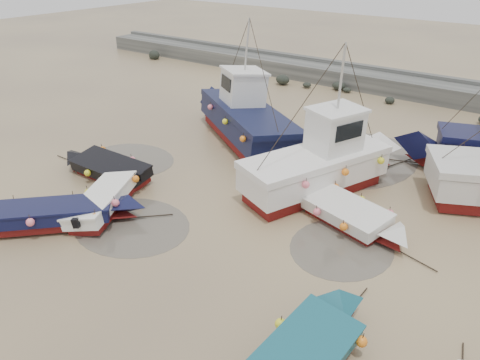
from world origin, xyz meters
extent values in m
plane|color=tan|center=(0.00, 0.00, 0.00)|extent=(120.00, 120.00, 0.00)
cube|color=slate|center=(0.00, 22.00, 0.60)|extent=(60.00, 2.20, 1.20)
cube|color=slate|center=(0.00, 23.21, 1.32)|extent=(60.00, 0.60, 0.25)
ellipsoid|color=black|center=(-5.07, 20.46, 0.35)|extent=(0.99, 0.80, 0.58)
ellipsoid|color=black|center=(-23.51, 19.66, 0.23)|extent=(0.65, 0.64, 0.43)
ellipsoid|color=black|center=(-4.31, 20.27, 0.21)|extent=(0.61, 0.53, 0.32)
ellipsoid|color=black|center=(-9.17, 19.34, 0.38)|extent=(1.09, 0.88, 0.72)
ellipsoid|color=black|center=(-7.25, 19.65, 0.23)|extent=(0.65, 0.60, 0.37)
ellipsoid|color=black|center=(-0.92, 19.60, 0.22)|extent=(0.64, 0.62, 0.48)
ellipsoid|color=black|center=(-23.42, 19.80, 0.38)|extent=(1.10, 0.87, 0.86)
cylinder|color=#5B5549|center=(-3.17, -1.00, 0.00)|extent=(4.64, 4.64, 0.01)
cylinder|color=#5B5549|center=(3.84, 2.43, 0.00)|extent=(3.53, 3.53, 0.01)
cylinder|color=#5B5549|center=(-7.86, 3.12, 0.00)|extent=(4.60, 4.60, 0.01)
cylinder|color=#5B5549|center=(0.98, 9.91, 0.00)|extent=(5.88, 5.88, 0.01)
cube|color=maroon|center=(-4.80, -0.94, 0.15)|extent=(2.71, 3.79, 0.30)
cube|color=white|center=(-4.80, -0.94, 0.53)|extent=(3.02, 4.12, 0.45)
pyramid|color=white|center=(-5.83, 1.12, 0.98)|extent=(1.60, 1.28, 0.90)
cube|color=brown|center=(-4.80, -0.94, 0.69)|extent=(2.49, 3.44, 0.10)
cube|color=white|center=(-4.80, -0.94, 0.78)|extent=(3.12, 4.23, 0.07)
cube|color=black|center=(-3.89, -2.76, 0.70)|extent=(0.28, 0.26, 0.35)
cylinder|color=black|center=(-6.25, 1.96, 0.03)|extent=(0.93, 1.81, 0.04)
sphere|color=orange|center=(-4.86, -2.69, 0.63)|extent=(0.30, 0.30, 0.30)
sphere|color=orange|center=(-3.82, -1.02, 0.63)|extent=(0.30, 0.30, 0.30)
sphere|color=orange|center=(-5.78, -0.85, 0.63)|extent=(0.30, 0.30, 0.30)
sphere|color=orange|center=(-4.74, 0.82, 0.63)|extent=(0.30, 0.30, 0.30)
cube|color=maroon|center=(-5.53, -2.71, 0.15)|extent=(3.85, 3.90, 0.30)
cube|color=black|center=(-5.53, -2.71, 0.53)|extent=(4.25, 4.30, 0.45)
pyramid|color=black|center=(-3.83, -0.95, 0.98)|extent=(1.82, 1.80, 0.90)
cube|color=brown|center=(-5.53, -2.71, 0.69)|extent=(3.52, 3.56, 0.10)
cube|color=black|center=(-5.53, -2.71, 0.78)|extent=(4.37, 4.41, 0.07)
cylinder|color=black|center=(-3.15, -0.26, 0.03)|extent=(1.42, 1.46, 0.04)
sphere|color=orange|center=(-7.44, -3.17, 0.63)|extent=(0.30, 0.30, 0.30)
sphere|color=orange|center=(-5.17, -3.83, 0.63)|extent=(0.30, 0.30, 0.30)
sphere|color=orange|center=(-5.89, -1.58, 0.63)|extent=(0.30, 0.30, 0.30)
sphere|color=orange|center=(-3.62, -2.24, 0.63)|extent=(0.30, 0.30, 0.30)
cube|color=#145261|center=(5.32, -3.17, 0.53)|extent=(1.73, 3.58, 0.45)
pyramid|color=#145261|center=(5.39, -1.06, 0.98)|extent=(1.64, 0.76, 0.90)
cube|color=brown|center=(5.32, -3.17, 0.69)|extent=(1.38, 3.01, 0.10)
cube|color=#145261|center=(5.32, -3.17, 0.78)|extent=(1.79, 3.66, 0.07)
cylinder|color=black|center=(5.42, -0.17, 0.03)|extent=(0.10, 2.00, 0.04)
sphere|color=orange|center=(4.41, -2.68, 0.63)|extent=(0.30, 0.30, 0.30)
sphere|color=orange|center=(6.29, -1.80, 0.63)|extent=(0.30, 0.30, 0.30)
cube|color=maroon|center=(-6.91, 1.23, 0.15)|extent=(3.59, 1.34, 0.30)
cube|color=black|center=(-6.91, 1.23, 0.53)|extent=(3.86, 1.57, 0.45)
pyramid|color=black|center=(-9.18, 1.19, 0.98)|extent=(0.74, 1.52, 0.90)
cube|color=brown|center=(-6.91, 1.23, 0.69)|extent=(3.24, 1.26, 0.10)
cube|color=black|center=(-6.91, 1.23, 0.78)|extent=(3.95, 1.63, 0.07)
cube|color=black|center=(-4.90, 1.26, 0.70)|extent=(0.18, 0.22, 0.35)
cylinder|color=black|center=(-10.10, 1.18, 0.03)|extent=(2.00, 0.07, 0.04)
sphere|color=orange|center=(-5.37, 0.37, 0.63)|extent=(0.30, 0.30, 0.30)
sphere|color=orange|center=(-6.41, 2.11, 0.63)|extent=(0.30, 0.30, 0.30)
sphere|color=orange|center=(-7.40, 0.34, 0.63)|extent=(0.30, 0.30, 0.30)
sphere|color=orange|center=(-8.45, 2.08, 0.63)|extent=(0.30, 0.30, 0.30)
cube|color=maroon|center=(3.25, 4.00, 0.15)|extent=(3.29, 2.05, 0.30)
cube|color=silver|center=(3.25, 4.00, 0.53)|extent=(3.57, 2.33, 0.45)
pyramid|color=silver|center=(5.17, 3.47, 0.98)|extent=(1.09, 1.65, 0.90)
cube|color=brown|center=(3.25, 4.00, 0.69)|extent=(2.98, 1.90, 0.10)
cube|color=silver|center=(3.25, 4.00, 0.78)|extent=(3.65, 2.41, 0.07)
cube|color=black|center=(1.60, 4.46, 0.70)|extent=(0.23, 0.26, 0.35)
cylinder|color=black|center=(6.00, 3.24, 0.03)|extent=(1.94, 0.57, 0.04)
sphere|color=orange|center=(2.23, 5.19, 0.63)|extent=(0.30, 0.30, 0.30)
sphere|color=orange|center=(2.39, 3.33, 0.63)|extent=(0.30, 0.30, 0.30)
sphere|color=orange|center=(3.48, 4.84, 0.63)|extent=(0.30, 0.30, 0.30)
sphere|color=orange|center=(3.64, 2.98, 0.63)|extent=(0.30, 0.30, 0.30)
sphere|color=orange|center=(4.74, 4.49, 0.63)|extent=(0.30, 0.30, 0.30)
cube|color=maroon|center=(-4.64, 8.37, 0.28)|extent=(7.46, 5.97, 0.55)
cube|color=black|center=(-4.64, 8.37, 1.02)|extent=(8.14, 6.62, 0.95)
pyramid|color=black|center=(-8.42, 10.80, 1.72)|extent=(2.71, 3.12, 1.40)
cube|color=brown|center=(-4.64, 8.37, 1.54)|extent=(7.93, 6.42, 0.08)
cube|color=black|center=(-4.64, 8.37, 1.68)|extent=(8.32, 6.76, 0.30)
cube|color=white|center=(-5.54, 8.95, 2.65)|extent=(2.74, 2.72, 1.70)
cube|color=white|center=(-5.54, 8.95, 3.56)|extent=(2.96, 2.94, 0.12)
cube|color=black|center=(-6.40, 9.50, 2.91)|extent=(0.94, 1.42, 0.68)
cylinder|color=#B7B7B2|center=(-5.54, 8.95, 4.92)|extent=(0.10, 0.10, 2.60)
cylinder|color=black|center=(-9.41, 11.45, 0.03)|extent=(2.55, 1.67, 0.05)
sphere|color=pink|center=(-2.82, 5.40, 1.38)|extent=(0.30, 0.30, 0.30)
sphere|color=pink|center=(-2.23, 8.62, 1.38)|extent=(0.30, 0.30, 0.30)
sphere|color=pink|center=(-4.93, 6.76, 1.38)|extent=(0.30, 0.30, 0.30)
sphere|color=pink|center=(-4.34, 9.98, 1.38)|extent=(0.30, 0.30, 0.30)
sphere|color=pink|center=(-7.04, 8.12, 1.38)|extent=(0.30, 0.30, 0.30)
sphere|color=pink|center=(-6.45, 11.34, 1.38)|extent=(0.30, 0.30, 0.30)
cube|color=maroon|center=(1.05, 5.40, 0.28)|extent=(3.88, 6.27, 0.55)
cube|color=white|center=(1.05, 5.40, 1.02)|extent=(4.35, 6.80, 0.95)
pyramid|color=white|center=(2.39, 8.92, 1.72)|extent=(2.57, 2.11, 1.40)
cube|color=brown|center=(1.05, 5.40, 1.54)|extent=(4.21, 6.63, 0.08)
cube|color=white|center=(1.05, 5.40, 1.68)|extent=(4.44, 6.95, 0.30)
cube|color=white|center=(1.36, 6.22, 2.65)|extent=(2.15, 2.42, 1.70)
cube|color=white|center=(1.36, 6.22, 3.56)|extent=(2.32, 2.61, 0.12)
cube|color=black|center=(1.72, 7.18, 2.91)|extent=(1.24, 0.51, 0.68)
cylinder|color=#B7B7B2|center=(1.36, 6.22, 4.92)|extent=(0.10, 0.10, 2.60)
cylinder|color=black|center=(2.78, 9.94, 0.03)|extent=(1.11, 2.82, 0.05)
sphere|color=pink|center=(-1.00, 3.44, 1.38)|extent=(0.30, 0.30, 0.30)
sphere|color=pink|center=(1.65, 3.53, 1.38)|extent=(0.30, 0.30, 0.30)
sphere|color=pink|center=(-0.27, 5.36, 1.38)|extent=(0.30, 0.30, 0.30)
sphere|color=pink|center=(2.37, 5.45, 1.38)|extent=(0.30, 0.30, 0.30)
sphere|color=pink|center=(0.45, 7.27, 1.38)|extent=(0.30, 0.30, 0.30)
sphere|color=pink|center=(3.10, 7.36, 1.38)|extent=(0.30, 0.30, 0.30)
pyramid|color=black|center=(3.95, 11.13, 1.72)|extent=(2.28, 3.17, 1.40)
cylinder|color=black|center=(2.82, 10.74, 0.03)|extent=(2.85, 1.03, 0.05)
sphere|color=pink|center=(5.74, 10.11, 1.38)|extent=(0.30, 0.30, 0.30)
sphere|color=pink|center=(5.08, 9.58, 1.38)|extent=(0.30, 0.30, 0.30)
imported|color=#172038|center=(-5.16, 7.68, 0.00)|extent=(0.80, 0.80, 1.87)
camera|label=1|loc=(9.08, -10.62, 9.53)|focal=35.00mm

